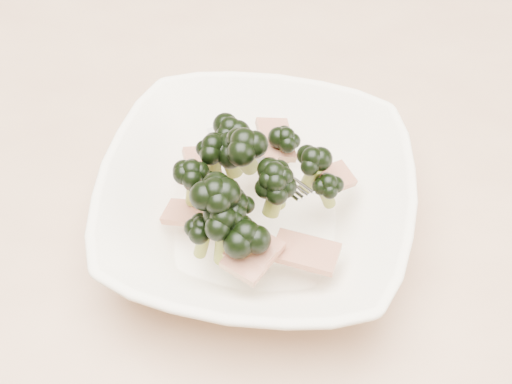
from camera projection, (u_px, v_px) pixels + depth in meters
dining_table at (150, 269)px, 0.74m from camera, size 1.20×0.80×0.75m
broccoli_dish at (255, 201)px, 0.62m from camera, size 0.31×0.31×0.12m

